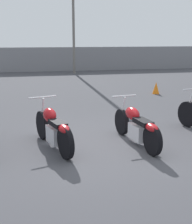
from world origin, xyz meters
TOP-DOWN VIEW (x-y plane):
  - ground_plane at (0.00, 0.00)m, footprint 60.00×60.00m
  - fence_back at (0.00, 15.50)m, footprint 40.00×0.04m
  - motorcycle_slot_2 at (-1.01, 0.14)m, footprint 0.82×2.01m
  - motorcycle_slot_3 at (0.81, 0.01)m, footprint 0.64×2.09m
  - traffic_cone_near at (3.68, 5.86)m, footprint 0.29×0.29m

SIDE VIEW (x-z plane):
  - ground_plane at x=0.00m, z-range 0.00..0.00m
  - traffic_cone_near at x=3.68m, z-range 0.00..0.50m
  - motorcycle_slot_3 at x=0.81m, z-range -0.08..0.91m
  - motorcycle_slot_2 at x=-1.01m, z-range -0.08..0.95m
  - fence_back at x=0.00m, z-range 0.00..1.64m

